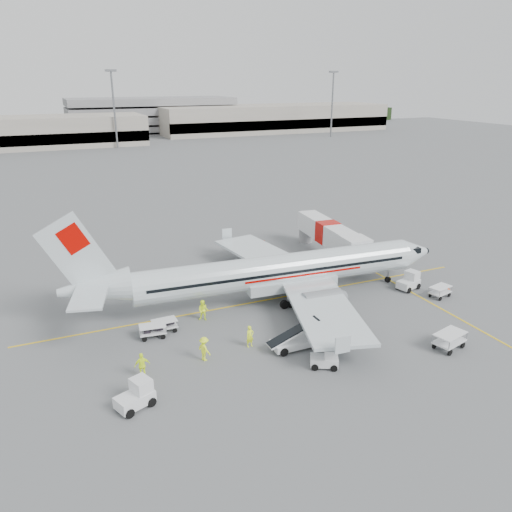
# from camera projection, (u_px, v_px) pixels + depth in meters

# --- Properties ---
(ground) EXTENTS (360.00, 360.00, 0.00)m
(ground) POSITION_uv_depth(u_px,v_px,m) (264.00, 300.00, 47.10)
(ground) COLOR #56595B
(stripe_lead) EXTENTS (44.00, 0.20, 0.01)m
(stripe_lead) POSITION_uv_depth(u_px,v_px,m) (264.00, 300.00, 47.10)
(stripe_lead) COLOR yellow
(stripe_lead) RESTS_ON ground
(stripe_cross) EXTENTS (0.20, 20.00, 0.01)m
(stripe_cross) POSITION_uv_depth(u_px,v_px,m) (440.00, 308.00, 45.48)
(stripe_cross) COLOR yellow
(stripe_cross) RESTS_ON ground
(terminal_east) EXTENTS (90.00, 26.00, 10.00)m
(terminal_east) POSITION_uv_depth(u_px,v_px,m) (273.00, 118.00, 196.98)
(terminal_east) COLOR gray
(terminal_east) RESTS_ON ground
(parking_garage) EXTENTS (62.00, 24.00, 14.00)m
(parking_garage) POSITION_uv_depth(u_px,v_px,m) (151.00, 114.00, 192.28)
(parking_garage) COLOR slate
(parking_garage) RESTS_ON ground
(treeline) EXTENTS (300.00, 3.00, 6.00)m
(treeline) POSITION_uv_depth(u_px,v_px,m) (81.00, 124.00, 197.13)
(treeline) COLOR black
(treeline) RESTS_ON ground
(mast_center) EXTENTS (3.20, 1.20, 22.00)m
(mast_center) POSITION_uv_depth(u_px,v_px,m) (114.00, 110.00, 147.14)
(mast_center) COLOR slate
(mast_center) RESTS_ON ground
(mast_east) EXTENTS (3.20, 1.20, 22.00)m
(mast_east) POSITION_uv_depth(u_px,v_px,m) (332.00, 105.00, 175.44)
(mast_east) COLOR slate
(mast_east) RESTS_ON ground
(aircraft) EXTENTS (37.55, 30.33, 9.87)m
(aircraft) POSITION_uv_depth(u_px,v_px,m) (280.00, 250.00, 45.77)
(aircraft) COLOR silver
(aircraft) RESTS_ON ground
(jet_bridge) EXTENTS (4.15, 15.98, 4.15)m
(jet_bridge) POSITION_uv_depth(u_px,v_px,m) (327.00, 239.00, 58.11)
(jet_bridge) COLOR silver
(jet_bridge) RESTS_ON ground
(belt_loader) EXTENTS (5.07, 1.91, 2.74)m
(belt_loader) POSITION_uv_depth(u_px,v_px,m) (296.00, 332.00, 38.36)
(belt_loader) COLOR silver
(belt_loader) RESTS_ON ground
(tug_fore) EXTENTS (2.59, 1.90, 1.79)m
(tug_fore) POSITION_uv_depth(u_px,v_px,m) (409.00, 281.00, 49.33)
(tug_fore) COLOR silver
(tug_fore) RESTS_ON ground
(tug_mid) EXTENTS (2.30, 1.96, 1.55)m
(tug_mid) POSITION_uv_depth(u_px,v_px,m) (324.00, 357.00, 36.00)
(tug_mid) COLOR silver
(tug_mid) RESTS_ON ground
(tug_aft) EXTENTS (2.72, 2.16, 1.84)m
(tug_aft) POSITION_uv_depth(u_px,v_px,m) (134.00, 395.00, 31.47)
(tug_aft) COLOR silver
(tug_aft) RESTS_ON ground
(cart_loaded_a) EXTENTS (2.07, 1.28, 1.06)m
(cart_loaded_a) POSITION_uv_depth(u_px,v_px,m) (165.00, 326.00, 41.11)
(cart_loaded_a) COLOR silver
(cart_loaded_a) RESTS_ON ground
(cart_loaded_b) EXTENTS (2.23, 1.47, 1.10)m
(cart_loaded_b) POSITION_uv_depth(u_px,v_px,m) (153.00, 331.00, 40.20)
(cart_loaded_b) COLOR silver
(cart_loaded_b) RESTS_ON ground
(cart_empty_a) EXTENTS (2.86, 2.11, 1.34)m
(cart_empty_a) POSITION_uv_depth(u_px,v_px,m) (449.00, 341.00, 38.53)
(cart_empty_a) COLOR silver
(cart_empty_a) RESTS_ON ground
(cart_empty_b) EXTENTS (2.35, 1.71, 1.10)m
(cart_empty_b) POSITION_uv_depth(u_px,v_px,m) (440.00, 292.00, 47.67)
(cart_empty_b) COLOR silver
(cart_empty_b) RESTS_ON ground
(cone_nose) EXTENTS (0.33, 0.33, 0.53)m
(cone_nose) POSITION_uv_depth(u_px,v_px,m) (448.00, 287.00, 49.43)
(cone_nose) COLOR #FF4206
(cone_nose) RESTS_ON ground
(cone_port) EXTENTS (0.38, 0.38, 0.61)m
(cone_port) POSITION_uv_depth(u_px,v_px,m) (264.00, 242.00, 62.90)
(cone_port) COLOR #FF4206
(cone_port) RESTS_ON ground
(cone_stbd) EXTENTS (0.35, 0.35, 0.58)m
(cone_stbd) POSITION_uv_depth(u_px,v_px,m) (365.00, 333.00, 40.43)
(cone_stbd) COLOR #FF4206
(cone_stbd) RESTS_ON ground
(crew_a) EXTENTS (0.70, 0.51, 1.77)m
(crew_a) POSITION_uv_depth(u_px,v_px,m) (250.00, 336.00, 38.71)
(crew_a) COLOR #DDF722
(crew_a) RESTS_ON ground
(crew_b) EXTENTS (1.13, 1.08, 1.85)m
(crew_b) POSITION_uv_depth(u_px,v_px,m) (203.00, 310.00, 42.96)
(crew_b) COLOR #DDF722
(crew_b) RESTS_ON ground
(crew_c) EXTENTS (1.11, 1.39, 1.89)m
(crew_c) POSITION_uv_depth(u_px,v_px,m) (204.00, 349.00, 36.81)
(crew_c) COLOR #DDF722
(crew_c) RESTS_ON ground
(crew_d) EXTENTS (1.11, 0.48, 1.88)m
(crew_d) POSITION_uv_depth(u_px,v_px,m) (142.00, 365.00, 34.71)
(crew_d) COLOR #DDF722
(crew_d) RESTS_ON ground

